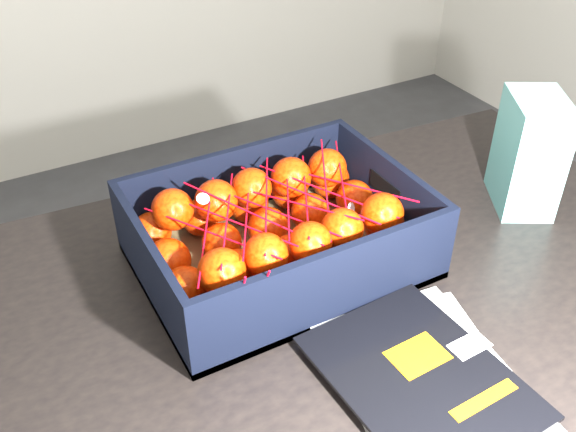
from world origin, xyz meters
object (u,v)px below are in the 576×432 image
table (343,337)px  produce_crate (279,242)px  magazine_stack (425,377)px  retail_carton (529,153)px

table → produce_crate: 0.19m
magazine_stack → retail_carton: 0.49m
table → retail_carton: (0.40, 0.05, 0.20)m
retail_carton → produce_crate: bearing=-157.1°
magazine_stack → retail_carton: size_ratio=1.58×
produce_crate → retail_carton: 0.47m
retail_carton → magazine_stack: bearing=-118.9°
magazine_stack → produce_crate: 0.31m
table → produce_crate: (-0.06, 0.11, 0.14)m
table → retail_carton: bearing=7.3°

